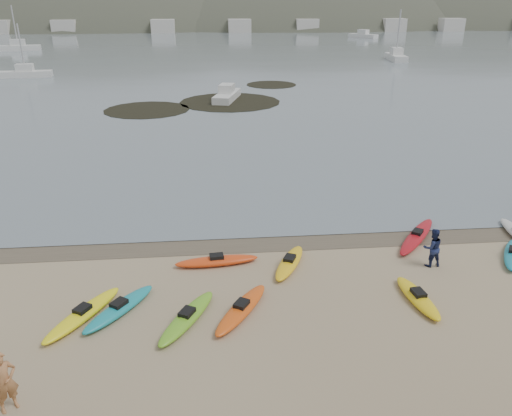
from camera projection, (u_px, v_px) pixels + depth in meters
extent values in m
plane|color=tan|center=(256.00, 238.00, 22.71)|extent=(600.00, 600.00, 0.00)
plane|color=brown|center=(257.00, 241.00, 22.43)|extent=(60.00, 60.00, 0.00)
plane|color=slate|center=(209.00, 16.00, 297.83)|extent=(1200.00, 1200.00, 0.00)
ellipsoid|color=#FFF115|center=(83.00, 314.00, 16.98)|extent=(2.43, 3.52, 0.34)
ellipsoid|color=teal|center=(119.00, 308.00, 17.29)|extent=(2.48, 3.16, 0.34)
ellipsoid|color=yellow|center=(418.00, 298.00, 17.91)|extent=(1.02, 2.97, 0.34)
ellipsoid|color=#E64314|center=(217.00, 261.00, 20.41)|extent=(3.47, 1.03, 0.34)
ellipsoid|color=#E55313|center=(242.00, 309.00, 17.25)|extent=(2.39, 3.31, 0.34)
ellipsoid|color=#B1121A|center=(417.00, 236.00, 22.54)|extent=(3.26, 3.89, 0.34)
ellipsoid|color=yellow|center=(289.00, 263.00, 20.27)|extent=(1.94, 3.07, 0.34)
ellipsoid|color=#6EB824|center=(187.00, 317.00, 16.80)|extent=(2.24, 3.36, 0.34)
imported|color=#BE7C4C|center=(4.00, 382.00, 12.95)|extent=(0.79, 0.76, 1.82)
imported|color=navy|center=(432.00, 248.00, 20.10)|extent=(0.84, 0.68, 1.63)
cylinder|color=black|center=(147.00, 110.00, 48.52)|extent=(8.29, 8.29, 0.04)
cylinder|color=black|center=(230.00, 102.00, 52.19)|extent=(10.52, 10.52, 0.04)
cylinder|color=black|center=(271.00, 85.00, 62.52)|extent=(6.24, 6.24, 0.04)
cube|color=silver|center=(26.00, 74.00, 68.35)|extent=(6.97, 2.64, 0.95)
cube|color=silver|center=(227.00, 96.00, 53.06)|extent=(3.34, 6.60, 0.89)
cube|color=silver|center=(396.00, 57.00, 86.92)|extent=(3.16, 8.32, 1.14)
cube|color=silver|center=(18.00, 48.00, 102.84)|extent=(8.80, 3.65, 1.19)
cube|color=silver|center=(363.00, 36.00, 135.43)|extent=(6.93, 7.92, 1.16)
ellipsoid|color=#384235|center=(103.00, 72.00, 204.66)|extent=(220.00, 120.00, 80.00)
ellipsoid|color=#384235|center=(297.00, 64.00, 205.94)|extent=(200.00, 110.00, 68.00)
ellipsoid|color=#384235|center=(481.00, 64.00, 223.15)|extent=(230.00, 130.00, 76.00)
cube|color=beige|center=(74.00, 27.00, 151.28)|extent=(7.00, 5.00, 4.00)
cube|color=beige|center=(154.00, 26.00, 153.35)|extent=(7.00, 5.00, 4.00)
cube|color=beige|center=(232.00, 26.00, 155.43)|extent=(7.00, 5.00, 4.00)
cube|color=beige|center=(307.00, 26.00, 157.50)|extent=(7.00, 5.00, 4.00)
cube|color=beige|center=(381.00, 25.00, 159.58)|extent=(7.00, 5.00, 4.00)
cube|color=beige|center=(453.00, 25.00, 161.65)|extent=(7.00, 5.00, 4.00)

